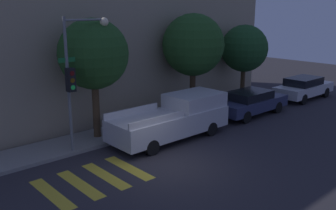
{
  "coord_description": "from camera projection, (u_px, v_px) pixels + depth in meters",
  "views": [
    {
      "loc": [
        -8.55,
        -9.66,
        5.71
      ],
      "look_at": [
        1.95,
        2.1,
        1.6
      ],
      "focal_mm": 40.0,
      "sensor_mm": 36.0,
      "label": 1
    }
  ],
  "objects": [
    {
      "name": "ground_plane",
      "position": [
        167.0,
        166.0,
        13.92
      ],
      "size": [
        60.0,
        60.0,
        0.0
      ],
      "primitive_type": "plane",
      "color": "#2D2B30"
    },
    {
      "name": "sidewalk",
      "position": [
        104.0,
        136.0,
        16.97
      ],
      "size": [
        26.0,
        2.11,
        0.14
      ],
      "primitive_type": "cube",
      "color": "gray",
      "rests_on": "ground"
    },
    {
      "name": "building_row",
      "position": [
        55.0,
        55.0,
        19.36
      ],
      "size": [
        26.0,
        6.0,
        6.64
      ],
      "primitive_type": "cube",
      "color": "gray",
      "rests_on": "ground"
    },
    {
      "name": "crosswalk",
      "position": [
        93.0,
        180.0,
        12.78
      ],
      "size": [
        3.44,
        2.6,
        0.0
      ],
      "color": "gold",
      "rests_on": "ground"
    },
    {
      "name": "traffic_light_pole",
      "position": [
        78.0,
        67.0,
        14.44
      ],
      "size": [
        2.26,
        0.56,
        5.41
      ],
      "color": "slate",
      "rests_on": "ground"
    },
    {
      "name": "pickup_truck",
      "position": [
        175.0,
        118.0,
        16.72
      ],
      "size": [
        5.68,
        2.02,
        1.89
      ],
      "color": "#BCBCC1",
      "rests_on": "ground"
    },
    {
      "name": "sedan_near_corner",
      "position": [
        250.0,
        102.0,
        20.38
      ],
      "size": [
        4.64,
        1.82,
        1.35
      ],
      "color": "#2D3351",
      "rests_on": "ground"
    },
    {
      "name": "sedan_middle",
      "position": [
        304.0,
        87.0,
        24.06
      ],
      "size": [
        4.62,
        1.79,
        1.4
      ],
      "color": "silver",
      "rests_on": "ground"
    },
    {
      "name": "tree_near_corner",
      "position": [
        93.0,
        55.0,
        15.81
      ],
      "size": [
        3.01,
        3.01,
        5.32
      ],
      "color": "#4C3823",
      "rests_on": "ground"
    },
    {
      "name": "tree_midblock",
      "position": [
        193.0,
        45.0,
        19.68
      ],
      "size": [
        3.28,
        3.28,
        5.46
      ],
      "color": "#42301E",
      "rests_on": "ground"
    },
    {
      "name": "tree_far_end",
      "position": [
        244.0,
        49.0,
        22.66
      ],
      "size": [
        2.84,
        2.84,
        4.74
      ],
      "color": "#42301E",
      "rests_on": "ground"
    }
  ]
}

